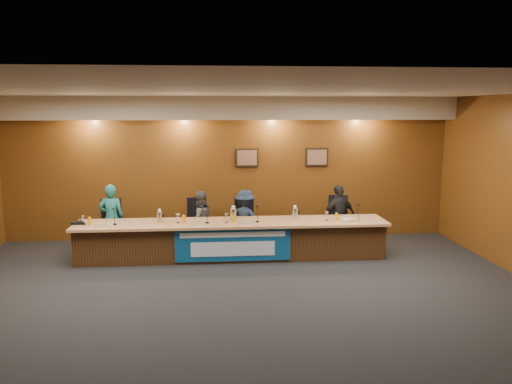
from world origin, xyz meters
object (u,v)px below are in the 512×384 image
panelist_a (112,218)px  panelist_b (200,221)px  carafe_mid (233,215)px  office_chair_d (337,224)px  banner (233,245)px  speakerphone (79,223)px  office_chair_c (245,226)px  carafe_right (295,214)px  panelist_d (339,216)px  office_chair_a (113,228)px  dais_body (232,241)px  office_chair_b (200,226)px  panelist_c (245,220)px  carafe_left (160,217)px

panelist_a → panelist_b: size_ratio=1.13×
carafe_mid → office_chair_d: bearing=16.9°
banner → office_chair_d: bearing=26.3°
speakerphone → office_chair_c: bearing=13.1°
banner → carafe_mid: (0.03, 0.45, 0.49)m
banner → carafe_right: bearing=20.3°
banner → carafe_right: size_ratio=9.51×
panelist_d → banner: bearing=4.4°
office_chair_d → carafe_right: size_ratio=2.07×
banner → panelist_d: (2.31, 1.04, 0.29)m
office_chair_a → dais_body: bearing=-33.5°
banner → office_chair_b: 1.32m
panelist_c → speakerphone: bearing=36.1°
panelist_a → office_chair_a: panelist_a is taller
panelist_d → carafe_left: (-3.72, -0.66, 0.19)m
office_chair_b → carafe_left: size_ratio=2.20×
panelist_a → office_chair_b: 1.82m
panelist_a → office_chair_d: panelist_a is taller
panelist_d → office_chair_d: (0.00, 0.10, -0.19)m
panelist_b → panelist_c: (0.95, 0.00, 0.01)m
office_chair_a → office_chair_c: bearing=-17.1°
office_chair_d → carafe_left: carafe_left is taller
panelist_c → panelist_a: bearing=24.7°
dais_body → office_chair_a: (-2.46, 0.73, 0.13)m
banner → office_chair_b: bearing=119.8°
office_chair_c → speakerphone: 3.34m
panelist_c → office_chair_d: (2.01, 0.10, -0.15)m
panelist_a → panelist_d: panelist_a is taller
panelist_c → carafe_left: panelist_c is taller
office_chair_b → speakerphone: 2.43m
panelist_d → office_chair_a: (-4.77, 0.10, -0.19)m
panelist_c → panelist_d: panelist_d is taller
banner → office_chair_c: bearing=75.3°
panelist_b → office_chair_a: panelist_b is taller
dais_body → panelist_c: size_ratio=4.73×
panelist_a → office_chair_b: panelist_a is taller
dais_body → panelist_d: panelist_d is taller
panelist_a → carafe_mid: 2.56m
banner → speakerphone: speakerphone is taller
panelist_d → carafe_mid: size_ratio=5.48×
office_chair_a → panelist_c: bearing=-19.2°
panelist_a → carafe_right: size_ratio=6.15×
dais_body → carafe_left: carafe_left is taller
dais_body → carafe_mid: size_ratio=24.44×
dais_body → panelist_d: size_ratio=4.46×
panelist_d → panelist_b: bearing=-19.9°
carafe_left → carafe_right: size_ratio=0.94×
office_chair_d → panelist_d: bearing=-75.4°
dais_body → speakerphone: size_ratio=18.75×
panelist_a → carafe_mid: bearing=169.2°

